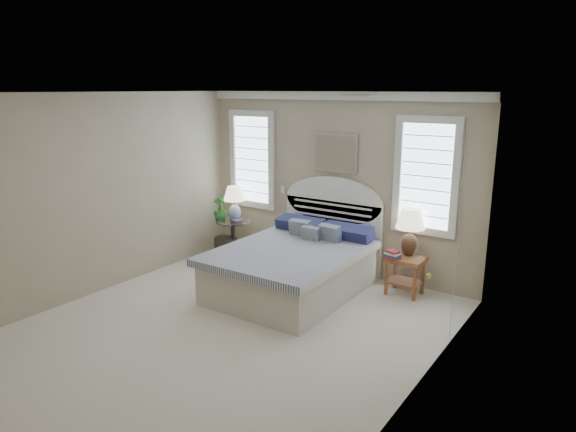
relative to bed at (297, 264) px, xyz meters
The scene contains 21 objects.
floor 1.51m from the bed, 90.00° to the right, with size 4.50×5.00×0.01m, color beige.
ceiling 2.74m from the bed, 90.00° to the right, with size 4.50×5.00×0.01m, color white.
wall_back 1.42m from the bed, 90.00° to the left, with size 4.50×0.02×2.70m, color tan.
wall_left 2.85m from the bed, 147.06° to the right, with size 0.02×5.00×2.70m, color tan.
wall_right 2.85m from the bed, 32.94° to the right, with size 0.02×5.00×2.70m, color tan.
crown_molding 2.47m from the bed, 90.00° to the left, with size 4.50×0.08×0.12m, color silver.
hvac_vent 2.67m from the bed, 28.73° to the right, with size 0.30×0.20×0.02m, color #B2B2B2.
switch_plate 1.59m from the bed, 132.76° to the left, with size 0.08×0.01×0.12m, color silver.
window_left 2.22m from the bed, 146.59° to the left, with size 0.90×0.06×1.60m, color #C8E3FD.
window_right 2.12m from the bed, 36.14° to the left, with size 0.90×0.06×1.60m, color #C8E3FD.
painting 1.75m from the bed, 90.00° to the left, with size 0.74×0.04×0.58m, color silver.
closet_door 2.39m from the bed, ahead, with size 0.02×1.80×2.40m, color white.
bed is the anchor object (origin of this frame).
side_table_left 1.75m from the bed, 160.26° to the left, with size 0.56×0.56×0.63m.
nightstand_right 1.47m from the bed, 28.03° to the left, with size 0.50×0.40×0.53m.
floor_pot 1.83m from the bed, 163.75° to the left, with size 0.38×0.38×0.34m, color black.
lamp_left 1.89m from the bed, 158.40° to the left, with size 0.36×0.36×0.57m.
lamp_right 1.62m from the bed, 32.57° to the left, with size 0.51×0.51×0.65m.
potted_plant 1.96m from the bed, 164.68° to the left, with size 0.22×0.22×0.40m, color #376B2B.
books_left 1.64m from the bed, 160.76° to the left, with size 0.21×0.18×0.05m.
books_right 1.30m from the bed, 24.87° to the left, with size 0.24×0.20×0.11m.
Camera 1 is at (3.68, -4.18, 2.74)m, focal length 32.00 mm.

